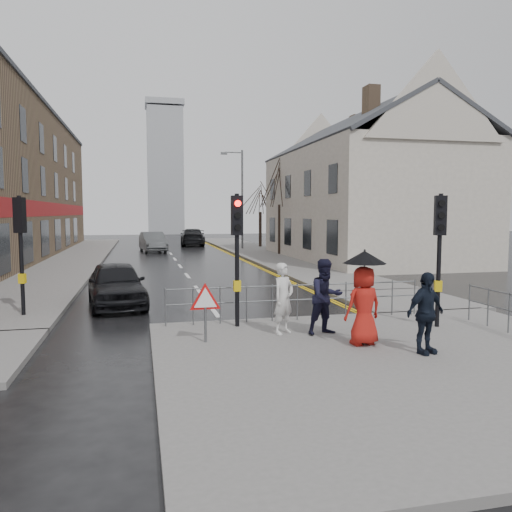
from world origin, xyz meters
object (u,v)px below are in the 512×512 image
pedestrian_with_umbrella (364,294)px  car_mid (153,242)px  pedestrian_d (425,313)px  pedestrian_b (326,297)px  car_parked (116,284)px  pedestrian_a (284,298)px

pedestrian_with_umbrella → car_mid: 30.22m
pedestrian_d → pedestrian_b: bearing=108.0°
car_parked → car_mid: car_mid is taller
car_parked → pedestrian_with_umbrella: bearing=-57.8°
pedestrian_b → pedestrian_with_umbrella: pedestrian_with_umbrella is taller
pedestrian_a → pedestrian_b: bearing=-49.7°
car_parked → pedestrian_b: bearing=-55.2°
pedestrian_b → car_parked: 7.67m
pedestrian_a → pedestrian_with_umbrella: (1.43, -1.40, 0.27)m
pedestrian_a → car_parked: 6.82m
pedestrian_d → car_parked: size_ratio=0.40×
pedestrian_with_umbrella → car_parked: 8.81m
pedestrian_b → pedestrian_d: pedestrian_b is taller
car_parked → car_mid: size_ratio=0.90×
pedestrian_with_umbrella → pedestrian_a: bearing=135.7°
pedestrian_b → pedestrian_d: bearing=-66.9°
pedestrian_b → pedestrian_d: (1.41, -2.03, -0.06)m
pedestrian_b → car_parked: (-5.11, 5.70, -0.32)m
pedestrian_d → car_mid: (-4.76, 30.90, -0.21)m
pedestrian_d → car_mid: pedestrian_d is taller
pedestrian_a → pedestrian_d: (2.38, -2.33, -0.01)m
pedestrian_b → pedestrian_with_umbrella: (0.46, -1.10, 0.22)m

